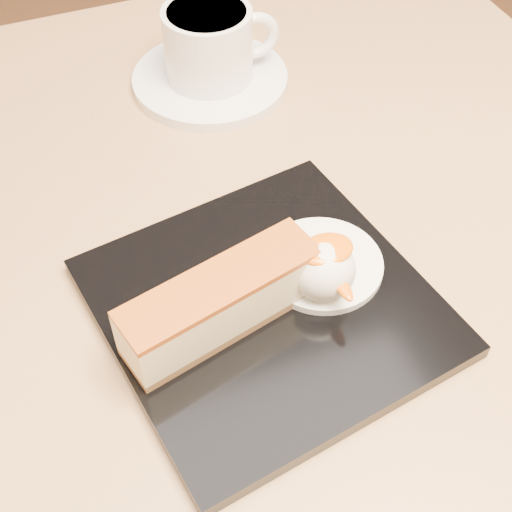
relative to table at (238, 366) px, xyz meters
name	(u,v)px	position (x,y,z in m)	size (l,w,h in m)	color
table	(238,366)	(0.00, 0.00, 0.00)	(0.80, 0.80, 0.72)	black
dessert_plate	(266,307)	(0.00, -0.06, 0.16)	(0.22, 0.22, 0.01)	black
cheesecake	(221,302)	(-0.03, -0.06, 0.19)	(0.15, 0.07, 0.05)	brown
cream_smear	(322,264)	(0.05, -0.04, 0.17)	(0.09, 0.09, 0.01)	white
ice_cream_scoop	(323,269)	(0.04, -0.06, 0.19)	(0.05, 0.05, 0.05)	white
mango_sauce	(326,249)	(0.04, -0.06, 0.21)	(0.04, 0.03, 0.01)	orange
mint_sprig	(272,248)	(0.02, -0.02, 0.17)	(0.03, 0.02, 0.00)	green
saucer	(210,79)	(0.06, 0.22, 0.16)	(0.15, 0.15, 0.01)	white
coffee_cup	(210,43)	(0.06, 0.22, 0.20)	(0.11, 0.08, 0.07)	white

